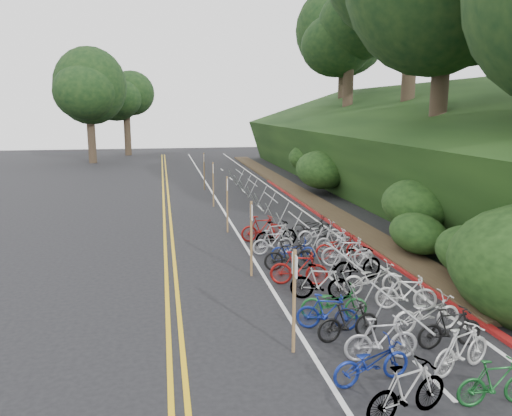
{
  "coord_description": "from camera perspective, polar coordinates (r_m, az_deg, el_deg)",
  "views": [
    {
      "loc": [
        -2.15,
        -10.39,
        5.41
      ],
      "look_at": [
        1.66,
        9.77,
        1.3
      ],
      "focal_mm": 35.0,
      "sensor_mm": 36.0,
      "label": 1
    }
  ],
  "objects": [
    {
      "name": "ground",
      "position": [
        11.91,
        0.92,
        -15.69
      ],
      "size": [
        120.0,
        120.0,
        0.0
      ],
      "primitive_type": "plane",
      "color": "black",
      "rests_on": "ground"
    },
    {
      "name": "road_markings",
      "position": [
        21.37,
        -2.87,
        -3.34
      ],
      "size": [
        7.47,
        80.0,
        0.01
      ],
      "color": "gold",
      "rests_on": "ground"
    },
    {
      "name": "red_curb",
      "position": [
        24.32,
        8.42,
        -1.53
      ],
      "size": [
        0.25,
        28.0,
        0.1
      ],
      "primitive_type": "cube",
      "color": "maroon",
      "rests_on": "ground"
    },
    {
      "name": "embankment",
      "position": [
        33.2,
        16.52,
        5.95
      ],
      "size": [
        14.3,
        48.14,
        9.11
      ],
      "color": "black",
      "rests_on": "ground"
    },
    {
      "name": "tree_cluster",
      "position": [
        35.05,
        10.0,
        20.92
      ],
      "size": [
        32.33,
        53.94,
        18.18
      ],
      "color": "#2D2319",
      "rests_on": "ground"
    },
    {
      "name": "bike_rack_front",
      "position": [
        11.64,
        15.9,
        -12.05
      ],
      "size": [
        1.16,
        2.98,
        1.21
      ],
      "color": "#9D9FA3",
      "rests_on": "ground"
    },
    {
      "name": "bike_racks_rest",
      "position": [
        24.38,
        1.7,
        0.55
      ],
      "size": [
        1.14,
        23.0,
        1.17
      ],
      "color": "#9D9FA3",
      "rests_on": "ground"
    },
    {
      "name": "signpost_near",
      "position": [
        11.2,
        4.39,
        -9.82
      ],
      "size": [
        0.08,
        0.4,
        2.4
      ],
      "color": "brown",
      "rests_on": "ground"
    },
    {
      "name": "signposts_rest",
      "position": [
        24.86,
        -4.21,
        2.09
      ],
      "size": [
        0.08,
        18.4,
        2.5
      ],
      "color": "brown",
      "rests_on": "ground"
    },
    {
      "name": "bike_front",
      "position": [
        12.72,
        8.15,
        -11.69
      ],
      "size": [
        0.91,
        1.6,
        0.92
      ],
      "primitive_type": "imported",
      "rotation": [
        0.0,
        0.0,
        1.24
      ],
      "color": "navy",
      "rests_on": "ground"
    },
    {
      "name": "bike_valet",
      "position": [
        15.54,
        9.49,
        -7.26
      ],
      "size": [
        3.34,
        14.37,
        1.09
      ],
      "color": "slate",
      "rests_on": "ground"
    }
  ]
}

